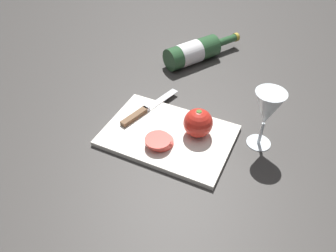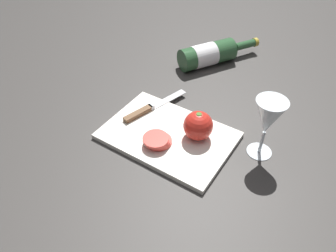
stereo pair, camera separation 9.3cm
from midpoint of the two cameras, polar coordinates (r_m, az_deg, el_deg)
name	(u,v)px [view 1 (the left image)]	position (r m, az deg, el deg)	size (l,w,h in m)	color
ground_plane	(189,138)	(0.95, 1.00, -2.23)	(3.00, 3.00, 0.00)	#383533
cutting_board	(168,136)	(0.95, -2.78, -1.80)	(0.37, 0.25, 0.02)	silver
wine_bottle	(194,52)	(1.27, 2.46, 12.73)	(0.22, 0.32, 0.09)	#2D5633
wine_glass	(267,110)	(0.88, 14.02, 2.53)	(0.08, 0.08, 0.18)	silver
whole_tomato	(198,123)	(0.92, 2.40, 0.42)	(0.08, 0.08, 0.08)	red
knife	(141,113)	(1.01, -7.40, 2.22)	(0.09, 0.24, 0.01)	silver
tomato_slice_stack_near	(159,141)	(0.91, -4.43, -2.77)	(0.08, 0.08, 0.03)	#D63D33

